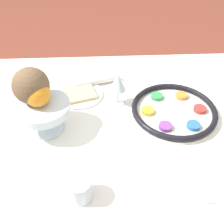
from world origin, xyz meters
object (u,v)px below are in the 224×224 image
Objects in this scene: seder_plate at (174,110)px; cup_near at (79,189)px; bread_plate at (80,94)px; napkin_roll at (96,80)px; wine_glass at (118,83)px; coconut at (31,86)px; orange_fruit at (37,94)px; fruit_stand at (43,110)px.

seder_plate is 0.45m from cup_near.
bread_plate is 0.44m from cup_near.
wine_glass is at bearing 122.59° from napkin_roll.
cup_near is at bearing 92.59° from bread_plate.
seder_plate is 0.50m from coconut.
bread_plate is at bearing -20.26° from seder_plate.
orange_fruit is at bearing 25.75° from wine_glass.
fruit_stand reaches higher than cup_near.
bread_plate is (-0.11, -0.18, -0.14)m from orange_fruit.
cup_near is at bearing 44.22° from seder_plate.
bread_plate is 2.68× the size of cup_near.
fruit_stand is (0.45, 0.05, 0.06)m from seder_plate.
orange_fruit reaches higher than wine_glass.
cup_near is (0.13, 0.39, -0.06)m from wine_glass.
seder_plate is 0.22m from wine_glass.
wine_glass is 1.11× the size of coconut.
coconut reaches higher than napkin_roll.
bread_plate is (-0.10, -0.18, -0.07)m from fruit_stand.
seder_plate is at bearing -173.54° from fruit_stand.
coconut is (0.28, 0.11, 0.07)m from wine_glass.
fruit_stand is 1.55× the size of coconut.
fruit_stand is at bearing -64.86° from cup_near.
cup_near is (-0.02, 0.44, 0.03)m from bread_plate.
orange_fruit is at bearing 54.97° from napkin_roll.
bread_plate is at bearing -20.21° from wine_glass.
bread_plate is 0.97× the size of napkin_roll.
napkin_roll is at bearing -94.99° from cup_near.
bread_plate is (0.34, -0.13, -0.01)m from seder_plate.
cup_near is (0.05, 0.52, 0.02)m from napkin_roll.
bread_plate is at bearing -120.37° from fruit_stand.
napkin_roll is (0.28, -0.20, 0.00)m from seder_plate.
seder_plate is 1.72× the size of fruit_stand.
wine_glass is at bearing -20.29° from seder_plate.
bread_plate is (-0.13, -0.16, -0.16)m from coconut.
orange_fruit is at bearing -2.22° from fruit_stand.
wine_glass is at bearing -158.75° from coconut.
coconut is at bearing 50.22° from napkin_roll.
wine_glass is 0.31m from coconut.
wine_glass is at bearing 159.79° from bread_plate.
fruit_stand is 0.09m from coconut.
orange_fruit is 0.45× the size of bread_plate.
fruit_stand reaches higher than seder_plate.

